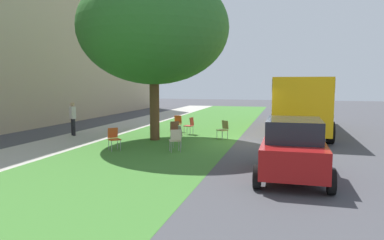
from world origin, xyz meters
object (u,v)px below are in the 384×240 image
object	(u,v)px
chair_2	(177,122)
chair_5	(223,128)
chair_1	(175,129)
pedestrian_0	(73,117)
chair_3	(175,139)
chair_6	(190,124)
parked_car	(293,148)
chair_4	(178,135)
street_tree	(154,29)
chair_0	(114,137)
school_bus	(299,99)

from	to	relation	value
chair_2	chair_5	distance (m)	3.37
chair_1	pedestrian_0	xyz separation A→B (m)	(0.16, 5.40, 0.41)
chair_3	chair_6	size ratio (longest dim) A/B	1.00
parked_car	chair_4	bearing A→B (deg)	51.44
street_tree	chair_0	distance (m)	5.37
street_tree	chair_2	bearing A→B (deg)	-4.21
chair_2	chair_0	bearing A→B (deg)	171.63
chair_2	parked_car	size ratio (longest dim) A/B	0.24
chair_0	chair_6	world-z (taller)	same
chair_6	chair_2	bearing A→B (deg)	51.49
chair_1	school_bus	xyz separation A→B (m)	(5.07, -5.51, 1.24)
chair_2	school_bus	distance (m)	6.80
chair_3	school_bus	bearing A→B (deg)	-31.44
street_tree	chair_1	size ratio (longest dim) A/B	8.59
street_tree	chair_0	world-z (taller)	street_tree
pedestrian_0	chair_2	bearing A→B (deg)	-60.43
chair_4	parked_car	bearing A→B (deg)	-128.56
chair_0	chair_4	size ratio (longest dim) A/B	1.00
street_tree	chair_1	distance (m)	4.64
chair_3	chair_4	bearing A→B (deg)	12.90
street_tree	pedestrian_0	size ratio (longest dim) A/B	4.48
school_bus	chair_5	bearing A→B (deg)	140.01
school_bus	chair_6	bearing A→B (deg)	119.19
street_tree	chair_2	size ratio (longest dim) A/B	8.59
chair_1	chair_3	xyz separation A→B (m)	(-2.57, -0.84, 0.00)
chair_3	school_bus	size ratio (longest dim) A/B	0.08
chair_2	chair_3	distance (m)	5.59
chair_0	chair_3	bearing A→B (deg)	-83.68
chair_4	school_bus	world-z (taller)	school_bus
pedestrian_0	parked_car	bearing A→B (deg)	-116.57
chair_6	school_bus	size ratio (longest dim) A/B	0.08
street_tree	chair_4	world-z (taller)	street_tree
chair_4	chair_5	bearing A→B (deg)	-30.71
chair_0	chair_5	xyz separation A→B (m)	(3.80, -3.66, 0.00)
parked_car	chair_1	bearing A→B (deg)	45.06
chair_5	school_bus	world-z (taller)	school_bus
chair_5	parked_car	distance (m)	6.79
street_tree	pedestrian_0	bearing A→B (deg)	87.73
chair_4	chair_3	bearing A→B (deg)	-167.10
chair_6	pedestrian_0	distance (m)	5.87
street_tree	chair_0	xyz separation A→B (m)	(-2.82, 0.62, -4.53)
chair_0	chair_5	distance (m)	5.28
chair_3	chair_5	xyz separation A→B (m)	(3.53, -1.22, 0.00)
chair_3	pedestrian_0	xyz separation A→B (m)	(2.72, 6.25, 0.41)
chair_2	chair_5	bearing A→B (deg)	-122.68
chair_0	pedestrian_0	size ratio (longest dim) A/B	0.52
chair_4	parked_car	distance (m)	5.78
chair_1	chair_6	distance (m)	2.07
chair_5	school_bus	size ratio (longest dim) A/B	0.08
street_tree	parked_car	size ratio (longest dim) A/B	2.04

